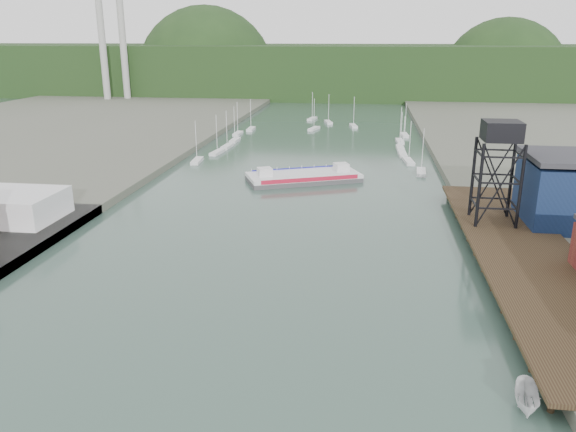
# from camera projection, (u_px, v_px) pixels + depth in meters

# --- Properties ---
(east_pier) EXTENTS (14.00, 70.00, 2.45)m
(east_pier) POSITION_uv_depth(u_px,v_px,m) (525.00, 253.00, 77.29)
(east_pier) COLOR black
(east_pier) RESTS_ON ground
(white_shed) EXTENTS (18.00, 12.00, 4.50)m
(white_shed) POSITION_uv_depth(u_px,v_px,m) (4.00, 206.00, 92.06)
(white_shed) COLOR silver
(white_shed) RESTS_ON west_quay
(lift_tower) EXTENTS (6.50, 6.50, 16.00)m
(lift_tower) POSITION_uv_depth(u_px,v_px,m) (501.00, 137.00, 85.63)
(lift_tower) COLOR black
(lift_tower) RESTS_ON east_pier
(marina_sailboats) EXTENTS (57.71, 92.65, 0.90)m
(marina_sailboats) POSITION_uv_depth(u_px,v_px,m) (318.00, 140.00, 170.78)
(marina_sailboats) COLOR silver
(marina_sailboats) RESTS_ON ground
(smokestacks) EXTENTS (11.20, 8.20, 60.00)m
(smokestacks) POSITION_uv_depth(u_px,v_px,m) (112.00, 37.00, 264.40)
(smokestacks) COLOR #A0A09B
(smokestacks) RESTS_ON ground
(distant_hills) EXTENTS (500.00, 120.00, 80.00)m
(distant_hills) POSITION_uv_depth(u_px,v_px,m) (336.00, 73.00, 321.92)
(distant_hills) COLOR #1B3216
(distant_hills) RESTS_ON ground
(chain_ferry) EXTENTS (26.15, 18.53, 3.50)m
(chain_ferry) POSITION_uv_depth(u_px,v_px,m) (304.00, 177.00, 123.09)
(chain_ferry) COLOR #454547
(chain_ferry) RESTS_ON ground
(motorboat) EXTENTS (2.87, 5.46, 2.00)m
(motorboat) POSITION_uv_depth(u_px,v_px,m) (527.00, 399.00, 47.56)
(motorboat) COLOR silver
(motorboat) RESTS_ON ground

